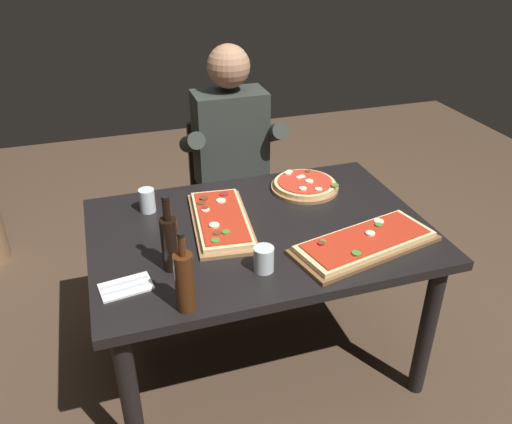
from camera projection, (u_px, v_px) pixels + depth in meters
The scene contains 12 objects.
ground_plane at pixel (259, 356), 2.55m from camera, with size 6.40×6.40×0.00m, color #4C3828.
dining_table at pixel (260, 247), 2.23m from camera, with size 1.40×0.96×0.74m.
pizza_rectangular_front at pixel (365, 243), 2.05m from camera, with size 0.64×0.37×0.05m.
pizza_rectangular_left at pixel (221, 220), 2.20m from camera, with size 0.29×0.54×0.05m.
pizza_round_far at pixel (305, 185), 2.48m from camera, with size 0.32×0.32×0.05m.
wine_bottle_dark at pixel (170, 242), 1.88m from camera, with size 0.06×0.06×0.30m.
oil_bottle_amber at pixel (185, 281), 1.68m from camera, with size 0.07×0.07×0.30m.
tumbler_near_camera at pixel (147, 200), 2.28m from camera, with size 0.07×0.07×0.11m.
tumbler_far_side at pixel (264, 259), 1.90m from camera, with size 0.08×0.08×0.10m.
napkin_cutlery_set at pixel (126, 287), 1.83m from camera, with size 0.19×0.13×0.01m.
diner_chair at pixel (228, 189), 3.04m from camera, with size 0.44×0.44×0.87m.
seated_diner at pixel (233, 157), 2.81m from camera, with size 0.53×0.41×1.33m.
Camera 1 is at (-0.58, -1.77, 1.89)m, focal length 36.52 mm.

